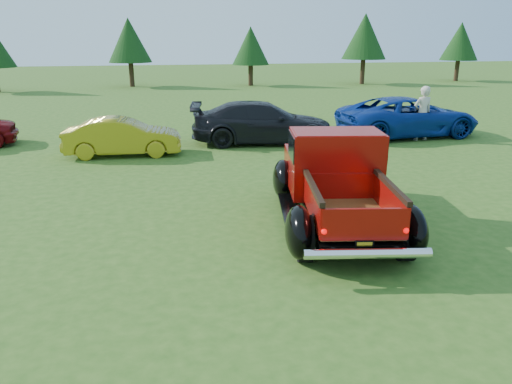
# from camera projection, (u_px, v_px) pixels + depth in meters

# --- Properties ---
(ground) EXTENTS (120.00, 120.00, 0.00)m
(ground) POSITION_uv_depth(u_px,v_px,m) (243.00, 239.00, 9.62)
(ground) COLOR #2E5618
(ground) RESTS_ON ground
(tree_mid_left) EXTENTS (3.20, 3.20, 5.00)m
(tree_mid_left) POSITION_uv_depth(u_px,v_px,m) (129.00, 40.00, 36.99)
(tree_mid_left) COLOR #332114
(tree_mid_left) RESTS_ON ground
(tree_mid_right) EXTENTS (2.82, 2.82, 4.40)m
(tree_mid_right) POSITION_uv_depth(u_px,v_px,m) (251.00, 46.00, 37.90)
(tree_mid_right) COLOR #332114
(tree_mid_right) RESTS_ON ground
(tree_east) EXTENTS (3.46, 3.46, 5.40)m
(tree_east) POSITION_uv_depth(u_px,v_px,m) (365.00, 36.00, 38.96)
(tree_east) COLOR #332114
(tree_east) RESTS_ON ground
(tree_far_east) EXTENTS (3.07, 3.07, 4.80)m
(tree_far_east) POSITION_uv_depth(u_px,v_px,m) (460.00, 41.00, 41.74)
(tree_far_east) COLOR #332114
(tree_far_east) RESTS_ON ground
(pickup_truck) EXTENTS (3.12, 5.39, 1.91)m
(pickup_truck) POSITION_uv_depth(u_px,v_px,m) (334.00, 178.00, 10.43)
(pickup_truck) COLOR black
(pickup_truck) RESTS_ON ground
(show_car_yellow) EXTENTS (3.77, 1.48, 1.22)m
(show_car_yellow) POSITION_uv_depth(u_px,v_px,m) (123.00, 137.00, 16.16)
(show_car_yellow) COLOR #A69116
(show_car_yellow) RESTS_ON ground
(show_car_grey) EXTENTS (5.37, 2.78, 1.49)m
(show_car_grey) POSITION_uv_depth(u_px,v_px,m) (263.00, 122.00, 18.01)
(show_car_grey) COLOR black
(show_car_grey) RESTS_ON ground
(show_car_blue) EXTENTS (5.57, 2.85, 1.51)m
(show_car_blue) POSITION_uv_depth(u_px,v_px,m) (408.00, 117.00, 19.23)
(show_car_blue) COLOR navy
(show_car_blue) RESTS_ON ground
(spectator) EXTENTS (0.77, 0.55, 2.00)m
(spectator) POSITION_uv_depth(u_px,v_px,m) (422.00, 113.00, 18.43)
(spectator) COLOR beige
(spectator) RESTS_ON ground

